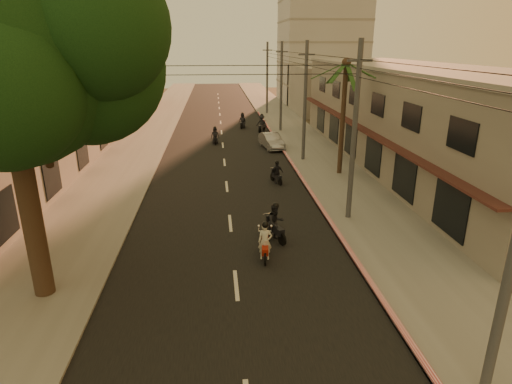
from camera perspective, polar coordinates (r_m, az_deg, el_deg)
ground at (r=15.07m, az=-2.26°, el=-16.27°), size 160.00×160.00×0.00m
road at (r=33.44m, az=-4.23°, el=3.97°), size 10.00×140.00×0.02m
sidewalk_right at (r=34.38m, az=8.39°, el=4.32°), size 5.00×140.00×0.12m
sidewalk_left at (r=34.12m, az=-16.95°, el=3.57°), size 5.00×140.00×0.12m
curb_stripe at (r=29.17m, az=6.08°, el=1.82°), size 0.20×60.00×0.20m
shophouse_row at (r=33.97m, az=20.28°, el=9.37°), size 8.80×34.20×7.30m
distant_tower at (r=70.46m, az=8.94°, el=23.21°), size 12.10×12.10×28.00m
broadleaf_tree at (r=15.63m, az=-29.30°, el=15.90°), size 9.60×8.70×12.10m
palm_tree at (r=29.59m, az=11.91°, el=15.69°), size 5.00×5.00×8.20m
utility_poles at (r=33.05m, az=6.68°, el=15.21°), size 1.20×48.26×9.00m
filler_right at (r=59.38m, az=9.07°, el=13.37°), size 8.00×14.00×6.00m
filler_left_near at (r=48.62m, az=-21.73°, el=10.09°), size 8.00×14.00×4.40m
filler_left_far at (r=65.87m, az=-17.67°, el=13.72°), size 8.00×14.00×7.00m
scooter_red at (r=18.26m, az=1.22°, el=-6.73°), size 0.74×1.77×1.74m
scooter_mid_a at (r=19.88m, az=2.59°, el=-4.16°), size 1.38×1.81×1.90m
scooter_mid_b at (r=28.12m, az=2.77°, el=2.56°), size 1.09×1.55×1.57m
scooter_far_a at (r=39.71m, az=-5.48°, el=7.43°), size 0.78×1.67×1.64m
scooter_far_b at (r=45.11m, az=0.77°, el=9.11°), size 1.68×1.80×1.91m
parked_car at (r=37.93m, az=2.07°, el=6.84°), size 2.72×4.46×1.32m
scooter_far_c at (r=47.21m, az=-1.81°, el=9.44°), size 1.08×1.71×1.72m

